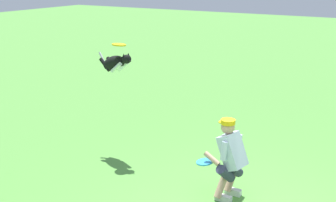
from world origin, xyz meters
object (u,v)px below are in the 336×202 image
(frisbee_flying, at_px, (119,45))
(person, at_px, (230,157))
(frisbee_held, at_px, (205,162))
(dog, at_px, (115,63))

(frisbee_flying, bearing_deg, person, 164.78)
(person, height_order, frisbee_held, person)
(frisbee_flying, height_order, frisbee_held, frisbee_flying)
(person, relative_size, frisbee_held, 4.86)
(dog, relative_size, frisbee_flying, 3.75)
(frisbee_flying, bearing_deg, dog, -20.81)
(person, xyz_separation_m, frisbee_held, (0.34, 0.19, -0.09))
(frisbee_held, bearing_deg, person, -151.38)
(frisbee_flying, bearing_deg, frisbee_held, 158.49)
(person, xyz_separation_m, frisbee_flying, (2.61, -0.71, 1.42))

